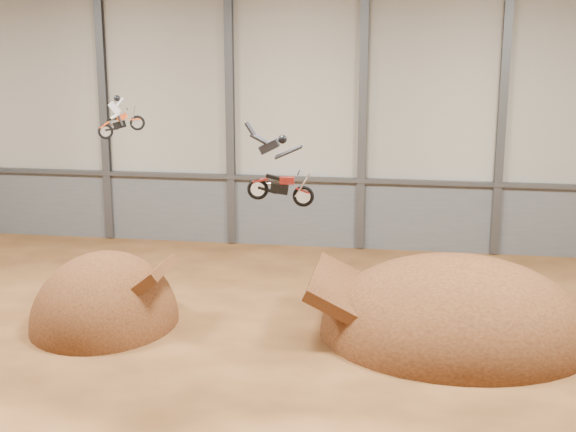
% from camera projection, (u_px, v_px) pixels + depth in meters
% --- Properties ---
extents(floor, '(40.00, 40.00, 0.00)m').
position_uv_depth(floor, '(233.00, 363.00, 27.25)').
color(floor, '#553016').
rests_on(floor, ground).
extents(back_wall, '(40.00, 0.10, 14.00)m').
position_uv_depth(back_wall, '(296.00, 110.00, 39.99)').
color(back_wall, '#ABA698').
rests_on(back_wall, ground).
extents(lower_band_back, '(39.80, 0.18, 3.50)m').
position_uv_depth(lower_band_back, '(296.00, 212.00, 41.14)').
color(lower_band_back, '#5B5E63').
rests_on(lower_band_back, ground).
extents(steel_rail, '(39.80, 0.35, 0.20)m').
position_uv_depth(steel_rail, '(295.00, 179.00, 40.57)').
color(steel_rail, '#47494F').
rests_on(steel_rail, lower_band_back).
extents(steel_column_1, '(0.40, 0.36, 13.90)m').
position_uv_depth(steel_column_1, '(104.00, 107.00, 41.28)').
color(steel_column_1, '#47494F').
rests_on(steel_column_1, ground).
extents(steel_column_2, '(0.40, 0.36, 13.90)m').
position_uv_depth(steel_column_2, '(230.00, 109.00, 40.29)').
color(steel_column_2, '#47494F').
rests_on(steel_column_2, ground).
extents(steel_column_3, '(0.40, 0.36, 13.90)m').
position_uv_depth(steel_column_3, '(363.00, 111.00, 39.30)').
color(steel_column_3, '#47494F').
rests_on(steel_column_3, ground).
extents(steel_column_4, '(0.40, 0.36, 13.90)m').
position_uv_depth(steel_column_4, '(502.00, 114.00, 38.31)').
color(steel_column_4, '#47494F').
rests_on(steel_column_4, ground).
extents(takeoff_ramp, '(5.54, 6.39, 5.54)m').
position_uv_depth(takeoff_ramp, '(106.00, 323.00, 30.87)').
color(takeoff_ramp, '#402010').
rests_on(takeoff_ramp, ground).
extents(landing_ramp, '(10.05, 8.89, 5.80)m').
position_uv_depth(landing_ramp, '(455.00, 334.00, 29.75)').
color(landing_ramp, '#402010').
rests_on(landing_ramp, ground).
extents(fmx_rider_a, '(2.35, 1.43, 2.11)m').
position_uv_depth(fmx_rider_a, '(123.00, 113.00, 31.89)').
color(fmx_rider_a, '#F24A17').
extents(fmx_rider_b, '(3.45, 1.10, 3.02)m').
position_uv_depth(fmx_rider_b, '(279.00, 165.00, 27.25)').
color(fmx_rider_b, '#AC201A').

